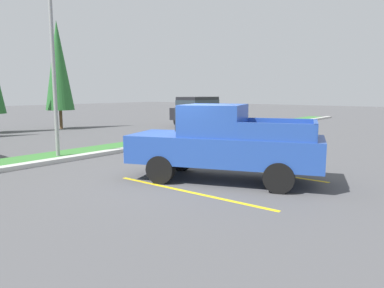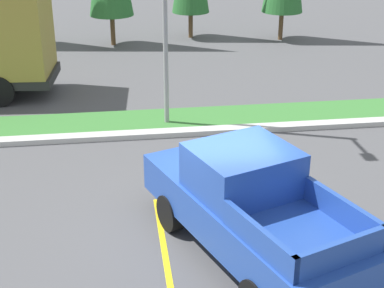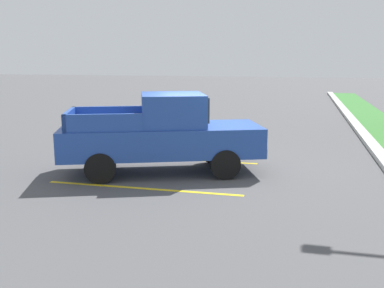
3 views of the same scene
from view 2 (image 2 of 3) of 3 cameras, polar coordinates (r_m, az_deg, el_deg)
ground_plane at (r=11.92m, az=1.81°, el=-8.42°), size 120.00×120.00×0.00m
parking_line_near at (r=10.99m, az=-2.53°, el=-11.53°), size 0.12×4.80×0.01m
parking_line_far at (r=11.62m, az=13.11°, el=-10.04°), size 0.12×4.80×0.01m
curb_strip at (r=16.29m, az=-1.08°, el=1.16°), size 56.00×0.40×0.15m
grass_median at (r=17.32m, az=-1.51°, el=2.41°), size 56.00×1.80×0.06m
pickup_truck_main at (r=10.69m, az=5.59°, el=-6.15°), size 3.62×5.55×2.10m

